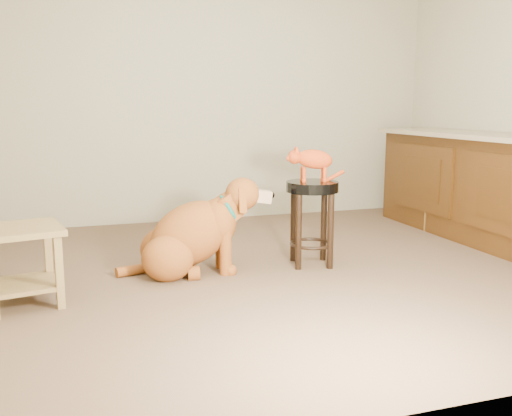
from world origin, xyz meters
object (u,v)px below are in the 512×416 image
object	(u,v)px
golden_retriever	(192,236)
tabby_kitten	(311,160)
wood_stool	(439,194)
side_table	(22,254)
padded_stool	(312,206)

from	to	relation	value
golden_retriever	tabby_kitten	size ratio (longest dim) A/B	2.44
wood_stool	golden_retriever	bearing A→B (deg)	-163.61
wood_stool	tabby_kitten	xyz separation A→B (m)	(-1.69, -0.81, 0.45)
side_table	padded_stool	bearing A→B (deg)	7.95
side_table	tabby_kitten	world-z (taller)	tabby_kitten
wood_stool	golden_retriever	size ratio (longest dim) A/B	0.58
padded_stool	golden_retriever	bearing A→B (deg)	176.40
tabby_kitten	golden_retriever	bearing A→B (deg)	-170.94
padded_stool	golden_retriever	size ratio (longest dim) A/B	0.55
golden_retriever	padded_stool	bearing A→B (deg)	1.44
padded_stool	wood_stool	world-z (taller)	wood_stool
tabby_kitten	side_table	bearing A→B (deg)	-159.43
wood_stool	padded_stool	bearing A→B (deg)	-154.18
wood_stool	side_table	distance (m)	3.82
side_table	golden_retriever	size ratio (longest dim) A/B	0.48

